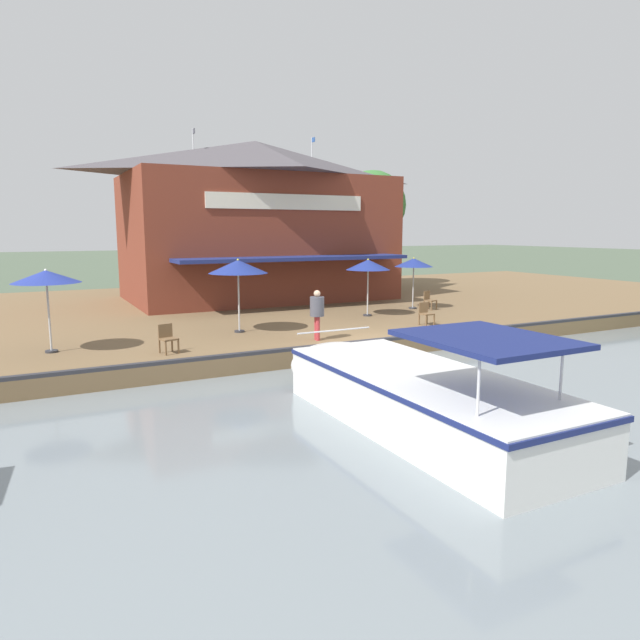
# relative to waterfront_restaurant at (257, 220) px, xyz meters

# --- Properties ---
(ground_plane) EXTENTS (220.00, 220.00, 0.00)m
(ground_plane) POSITION_rel_waterfront_restaurant_xyz_m (13.22, -1.21, -4.70)
(ground_plane) COLOR #4C5B47
(quay_deck) EXTENTS (22.00, 56.00, 0.60)m
(quay_deck) POSITION_rel_waterfront_restaurant_xyz_m (2.22, -1.21, -4.40)
(quay_deck) COLOR brown
(quay_deck) RESTS_ON ground
(quay_edge_fender) EXTENTS (0.20, 50.40, 0.10)m
(quay_edge_fender) POSITION_rel_waterfront_restaurant_xyz_m (13.12, -1.21, -4.05)
(quay_edge_fender) COLOR #2D2D33
(quay_edge_fender) RESTS_ON quay_deck
(waterfront_restaurant) EXTENTS (9.91, 13.57, 8.48)m
(waterfront_restaurant) POSITION_rel_waterfront_restaurant_xyz_m (0.00, 0.00, 0.00)
(waterfront_restaurant) COLOR brown
(waterfront_restaurant) RESTS_ON quay_deck
(patio_umbrella_by_entrance) EXTENTS (2.06, 2.06, 2.59)m
(patio_umbrella_by_entrance) POSITION_rel_waterfront_restaurant_xyz_m (9.42, -4.36, -1.79)
(patio_umbrella_by_entrance) COLOR #B7B7B7
(patio_umbrella_by_entrance) RESTS_ON quay_deck
(patio_umbrella_far_corner) EXTENTS (1.83, 1.83, 2.40)m
(patio_umbrella_far_corner) POSITION_rel_waterfront_restaurant_xyz_m (8.21, 1.72, -1.96)
(patio_umbrella_far_corner) COLOR #B7B7B7
(patio_umbrella_far_corner) RESTS_ON quay_deck
(patio_umbrella_mid_patio_left) EXTENTS (1.73, 1.73, 2.34)m
(patio_umbrella_mid_patio_left) POSITION_rel_waterfront_restaurant_xyz_m (7.26, 4.76, -2.00)
(patio_umbrella_mid_patio_left) COLOR #B7B7B7
(patio_umbrella_mid_patio_left) RESTS_ON quay_deck
(patio_umbrella_mid_patio_right) EXTENTS (1.92, 1.92, 2.46)m
(patio_umbrella_mid_patio_right) POSITION_rel_waterfront_restaurant_xyz_m (10.07, -10.41, -1.87)
(patio_umbrella_mid_patio_right) COLOR #B7B7B7
(patio_umbrella_mid_patio_right) RESTS_ON quay_deck
(cafe_chair_mid_patio) EXTENTS (0.47, 0.47, 0.85)m
(cafe_chair_mid_patio) POSITION_rel_waterfront_restaurant_xyz_m (11.15, 2.47, -3.63)
(cafe_chair_mid_patio) COLOR brown
(cafe_chair_mid_patio) RESTS_ON quay_deck
(cafe_chair_beside_entrance) EXTENTS (0.55, 0.55, 0.85)m
(cafe_chair_beside_entrance) POSITION_rel_waterfront_restaurant_xyz_m (7.86, 5.21, -3.63)
(cafe_chair_beside_entrance) COLOR brown
(cafe_chair_beside_entrance) RESTS_ON quay_deck
(cafe_chair_under_first_umbrella) EXTENTS (0.53, 0.53, 0.85)m
(cafe_chair_under_first_umbrella) POSITION_rel_waterfront_restaurant_xyz_m (11.74, -7.38, -3.63)
(cafe_chair_under_first_umbrella) COLOR brown
(cafe_chair_under_first_umbrella) RESTS_ON quay_deck
(person_near_entrance) EXTENTS (0.47, 0.47, 1.64)m
(person_near_entrance) POSITION_rel_waterfront_restaurant_xyz_m (11.99, -2.59, -3.08)
(person_near_entrance) COLOR #B23338
(person_near_entrance) RESTS_ON quay_deck
(motorboat_distant_upstream) EXTENTS (8.51, 2.76, 2.22)m
(motorboat_distant_upstream) POSITION_rel_waterfront_restaurant_xyz_m (18.39, -3.76, -3.98)
(motorboat_distant_upstream) COLOR white
(motorboat_distant_upstream) RESTS_ON river_water
(tree_upstream_bank) EXTENTS (4.57, 4.35, 7.35)m
(tree_upstream_bank) POSITION_rel_waterfront_restaurant_xyz_m (-3.01, 8.98, 0.94)
(tree_upstream_bank) COLOR brown
(tree_upstream_bank) RESTS_ON quay_deck
(tree_behind_restaurant) EXTENTS (5.04, 4.80, 6.84)m
(tree_behind_restaurant) POSITION_rel_waterfront_restaurant_xyz_m (-5.34, 3.25, 0.20)
(tree_behind_restaurant) COLOR brown
(tree_behind_restaurant) RESTS_ON quay_deck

